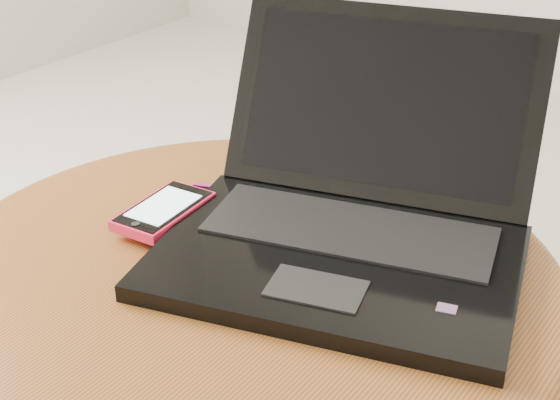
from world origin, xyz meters
The scene contains 4 objects.
table centered at (-0.09, -0.09, 0.41)m, with size 0.66×0.66×0.52m.
laptop centered at (-0.02, 0.01, 0.56)m, with size 0.43×0.44×0.21m.
phone_black centered at (-0.19, -0.03, 0.53)m, with size 0.09×0.12×0.01m.
phone_pink centered at (-0.21, -0.07, 0.54)m, with size 0.07×0.12×0.01m.
Camera 1 is at (0.34, -0.63, 0.97)m, focal length 52.55 mm.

